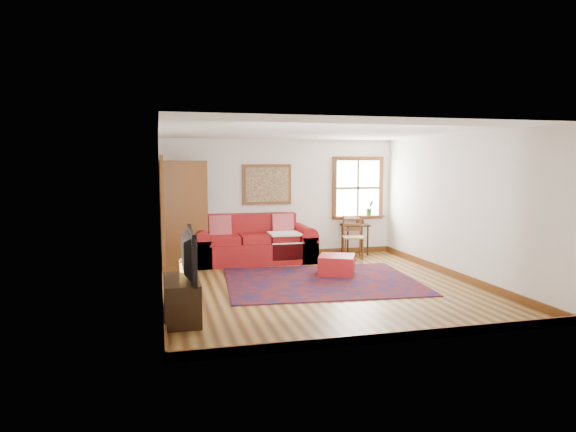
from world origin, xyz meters
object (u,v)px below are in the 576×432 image
object	(u,v)px
red_leather_sofa	(253,246)
media_cabinet	(182,299)
side_table	(355,230)
red_ottoman	(337,265)
ladder_back_chair	(353,235)

from	to	relation	value
red_leather_sofa	media_cabinet	world-z (taller)	red_leather_sofa
side_table	media_cabinet	distance (m)	5.47
red_leather_sofa	media_cabinet	distance (m)	3.92
red_ottoman	ladder_back_chair	size ratio (longest dim) A/B	0.69
ladder_back_chair	red_leather_sofa	bearing A→B (deg)	177.99
side_table	ladder_back_chair	world-z (taller)	ladder_back_chair
red_leather_sofa	side_table	bearing A→B (deg)	6.29
red_ottoman	side_table	size ratio (longest dim) A/B	0.92
media_cabinet	ladder_back_chair	bearing A→B (deg)	43.43
red_ottoman	media_cabinet	xyz separation A→B (m)	(-2.82, -2.02, 0.09)
side_table	ladder_back_chair	bearing A→B (deg)	-118.92
ladder_back_chair	media_cabinet	xyz separation A→B (m)	(-3.71, -3.51, -0.22)
side_table	ladder_back_chair	size ratio (longest dim) A/B	0.75
red_leather_sofa	red_ottoman	distance (m)	2.00
side_table	red_leather_sofa	bearing A→B (deg)	-173.71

